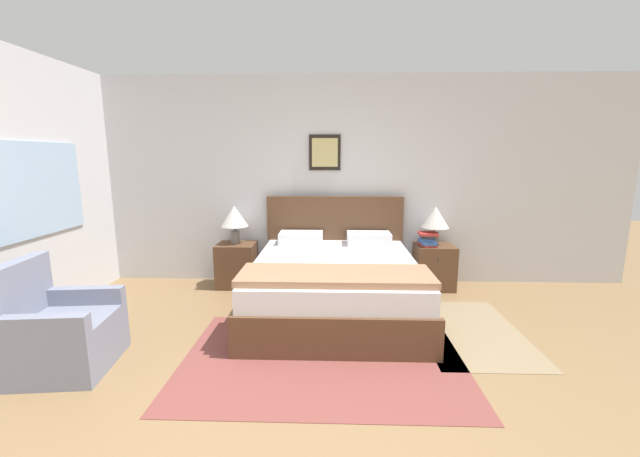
{
  "coord_description": "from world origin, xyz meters",
  "views": [
    {
      "loc": [
        0.16,
        -2.02,
        1.62
      ],
      "look_at": [
        0.04,
        1.62,
        0.94
      ],
      "focal_mm": 22.0,
      "sensor_mm": 36.0,
      "label": 1
    }
  ],
  "objects_px": {
    "armchair": "(57,333)",
    "nightstand_by_door": "(434,267)",
    "table_lamp_near_window": "(234,217)",
    "bed": "(335,283)",
    "table_lamp_by_door": "(435,218)",
    "nightstand_near_window": "(237,265)"
  },
  "relations": [
    {
      "from": "armchair",
      "to": "table_lamp_near_window",
      "type": "distance_m",
      "value": 2.28
    },
    {
      "from": "armchair",
      "to": "table_lamp_by_door",
      "type": "bearing_deg",
      "value": 114.59
    },
    {
      "from": "armchair",
      "to": "table_lamp_near_window",
      "type": "height_order",
      "value": "table_lamp_near_window"
    },
    {
      "from": "bed",
      "to": "nightstand_by_door",
      "type": "relative_size",
      "value": 3.71
    },
    {
      "from": "bed",
      "to": "table_lamp_near_window",
      "type": "distance_m",
      "value": 1.59
    },
    {
      "from": "armchair",
      "to": "table_lamp_by_door",
      "type": "xyz_separation_m",
      "value": [
        3.36,
        2.01,
        0.59
      ]
    },
    {
      "from": "nightstand_by_door",
      "to": "table_lamp_near_window",
      "type": "relative_size",
      "value": 1.16
    },
    {
      "from": "armchair",
      "to": "nightstand_by_door",
      "type": "bearing_deg",
      "value": 114.19
    },
    {
      "from": "bed",
      "to": "nightstand_by_door",
      "type": "height_order",
      "value": "bed"
    },
    {
      "from": "bed",
      "to": "table_lamp_by_door",
      "type": "xyz_separation_m",
      "value": [
        1.22,
        0.82,
        0.56
      ]
    },
    {
      "from": "nightstand_near_window",
      "to": "nightstand_by_door",
      "type": "xyz_separation_m",
      "value": [
        2.46,
        0.0,
        0.0
      ]
    },
    {
      "from": "armchair",
      "to": "bed",
      "type": "bearing_deg",
      "value": 112.79
    },
    {
      "from": "nightstand_near_window",
      "to": "table_lamp_near_window",
      "type": "height_order",
      "value": "table_lamp_near_window"
    },
    {
      "from": "bed",
      "to": "nightstand_by_door",
      "type": "distance_m",
      "value": 1.46
    },
    {
      "from": "bed",
      "to": "armchair",
      "type": "distance_m",
      "value": 2.44
    },
    {
      "from": "nightstand_near_window",
      "to": "table_lamp_near_window",
      "type": "xyz_separation_m",
      "value": [
        -0.01,
        0.03,
        0.6
      ]
    },
    {
      "from": "nightstand_near_window",
      "to": "table_lamp_by_door",
      "type": "height_order",
      "value": "table_lamp_by_door"
    },
    {
      "from": "nightstand_by_door",
      "to": "table_lamp_near_window",
      "type": "distance_m",
      "value": 2.54
    },
    {
      "from": "bed",
      "to": "table_lamp_by_door",
      "type": "relative_size",
      "value": 4.3
    },
    {
      "from": "table_lamp_near_window",
      "to": "table_lamp_by_door",
      "type": "relative_size",
      "value": 1.0
    },
    {
      "from": "bed",
      "to": "nightstand_near_window",
      "type": "relative_size",
      "value": 3.71
    },
    {
      "from": "table_lamp_near_window",
      "to": "table_lamp_by_door",
      "type": "xyz_separation_m",
      "value": [
        2.46,
        0.0,
        0.0
      ]
    }
  ]
}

